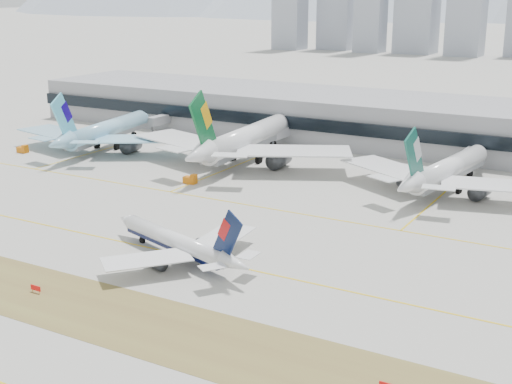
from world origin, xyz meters
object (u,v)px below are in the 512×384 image
Objects in this scene: widebody_eva at (244,141)px; widebody_cathay at (446,171)px; taxiing_airliner at (179,243)px; widebody_korean at (104,132)px; terminal at (407,122)px.

widebody_eva is 60.36m from widebody_cathay.
taxiing_airliner is at bearing -163.10° from widebody_eva.
taxiing_airliner is 102.41m from widebody_korean.
widebody_korean is (-77.35, 67.07, 2.44)m from taxiing_airliner.
terminal reaches higher than taxiing_airliner.
widebody_korean is at bearing -145.99° from terminal.
taxiing_airliner is 0.14× the size of terminal.
widebody_eva reaches higher than terminal.
widebody_eva is 1.25× the size of widebody_cathay.
widebody_cathay is 0.20× the size of terminal.
widebody_cathay is at bearing -95.55° from taxiing_airliner.
widebody_korean reaches higher than taxiing_airliner.
widebody_cathay reaches higher than taxiing_airliner.
widebody_cathay is at bearing -96.45° from widebody_eva.
terminal is (33.47, 48.33, 0.85)m from widebody_eva.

